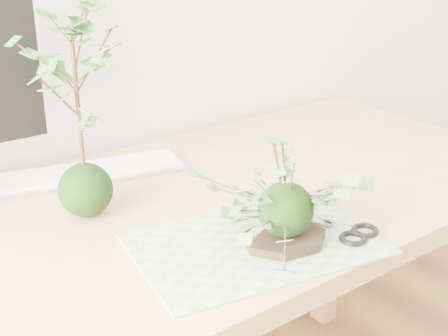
{
  "coord_description": "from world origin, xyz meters",
  "views": [
    {
      "loc": [
        -0.61,
        0.33,
        1.26
      ],
      "look_at": [
        0.0,
        1.14,
        0.84
      ],
      "focal_mm": 50.0,
      "sensor_mm": 36.0,
      "label": 1
    }
  ],
  "objects_px": {
    "ivy_kokedama": "(287,185)",
    "maple_kokedama": "(74,59)",
    "desk": "(182,247)",
    "keyboard": "(89,173)"
  },
  "relations": [
    {
      "from": "desk",
      "to": "keyboard",
      "type": "xyz_separation_m",
      "value": [
        -0.07,
        0.24,
        0.1
      ]
    },
    {
      "from": "ivy_kokedama",
      "to": "keyboard",
      "type": "distance_m",
      "value": 0.5
    },
    {
      "from": "maple_kokedama",
      "to": "keyboard",
      "type": "xyz_separation_m",
      "value": [
        0.08,
        0.17,
        -0.28
      ]
    },
    {
      "from": "desk",
      "to": "ivy_kokedama",
      "type": "relative_size",
      "value": 5.63
    },
    {
      "from": "keyboard",
      "to": "maple_kokedama",
      "type": "bearing_deg",
      "value": -102.88
    },
    {
      "from": "desk",
      "to": "maple_kokedama",
      "type": "height_order",
      "value": "maple_kokedama"
    },
    {
      "from": "keyboard",
      "to": "ivy_kokedama",
      "type": "bearing_deg",
      "value": -61.03
    },
    {
      "from": "desk",
      "to": "keyboard",
      "type": "bearing_deg",
      "value": 106.69
    },
    {
      "from": "desk",
      "to": "maple_kokedama",
      "type": "relative_size",
      "value": 3.86
    },
    {
      "from": "ivy_kokedama",
      "to": "maple_kokedama",
      "type": "xyz_separation_m",
      "value": [
        -0.21,
        0.3,
        0.18
      ]
    }
  ]
}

